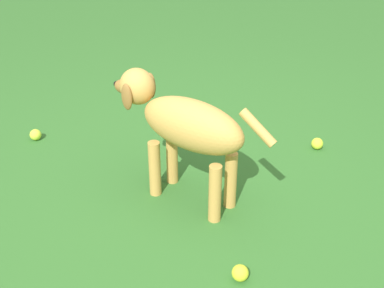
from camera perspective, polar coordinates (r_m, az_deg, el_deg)
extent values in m
plane|color=#2D6026|center=(2.30, 2.96, -7.69)|extent=(14.00, 14.00, 0.00)
ellipsoid|color=#C69347|center=(2.16, 0.00, 2.23)|extent=(0.57, 0.39, 0.23)
cylinder|color=#C69347|center=(2.34, -4.35, -2.87)|extent=(0.06, 0.06, 0.28)
cylinder|color=#C69347|center=(2.42, -2.33, -1.53)|extent=(0.06, 0.06, 0.28)
cylinder|color=#C69347|center=(2.16, 2.63, -5.77)|extent=(0.06, 0.06, 0.28)
cylinder|color=#C69347|center=(2.26, 4.51, -4.20)|extent=(0.06, 0.06, 0.28)
ellipsoid|color=#C69347|center=(2.30, -6.38, 6.67)|extent=(0.22, 0.21, 0.17)
ellipsoid|color=olive|center=(2.36, -7.76, 6.61)|extent=(0.14, 0.12, 0.07)
sphere|color=black|center=(2.39, -8.74, 6.90)|extent=(0.03, 0.03, 0.03)
ellipsoid|color=olive|center=(2.25, -7.59, 5.45)|extent=(0.07, 0.05, 0.13)
ellipsoid|color=olive|center=(2.36, -4.85, 6.78)|extent=(0.07, 0.05, 0.13)
cylinder|color=#C69347|center=(1.97, 7.66, 1.88)|extent=(0.17, 0.10, 0.14)
sphere|color=#CED82C|center=(1.95, 5.62, -14.69)|extent=(0.07, 0.07, 0.07)
sphere|color=#C7D931|center=(2.85, 14.35, 0.05)|extent=(0.07, 0.07, 0.07)
sphere|color=yellow|center=(3.10, 3.06, 3.48)|extent=(0.07, 0.07, 0.07)
sphere|color=#C3DC37|center=(2.99, -17.73, 1.03)|extent=(0.07, 0.07, 0.07)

